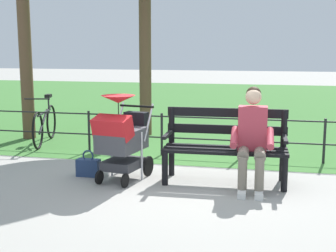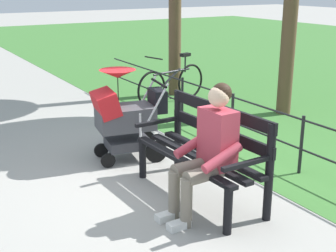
{
  "view_description": "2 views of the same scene",
  "coord_description": "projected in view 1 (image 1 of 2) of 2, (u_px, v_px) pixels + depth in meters",
  "views": [
    {
      "loc": [
        -1.13,
        5.89,
        1.76
      ],
      "look_at": [
        0.18,
        0.12,
        0.76
      ],
      "focal_mm": 49.76,
      "sensor_mm": 36.0,
      "label": 1
    },
    {
      "loc": [
        -4.21,
        2.53,
        2.16
      ],
      "look_at": [
        0.02,
        0.0,
        0.63
      ],
      "focal_mm": 50.17,
      "sensor_mm": 36.0,
      "label": 2
    }
  ],
  "objects": [
    {
      "name": "ground_plane",
      "position": [
        184.0,
        181.0,
        6.2
      ],
      "size": [
        60.0,
        60.0,
        0.0
      ],
      "primitive_type": "plane",
      "color": "#9E9B93"
    },
    {
      "name": "grass_lawn",
      "position": [
        237.0,
        104.0,
        14.66
      ],
      "size": [
        40.0,
        16.0,
        0.01
      ],
      "primitive_type": "cube",
      "color": "#3D7533",
      "rests_on": "ground"
    },
    {
      "name": "park_bench",
      "position": [
        225.0,
        142.0,
        6.11
      ],
      "size": [
        1.62,
        0.65,
        0.96
      ],
      "color": "black",
      "rests_on": "ground"
    },
    {
      "name": "person_on_bench",
      "position": [
        252.0,
        135.0,
        5.79
      ],
      "size": [
        0.54,
        0.74,
        1.28
      ],
      "color": "slate",
      "rests_on": "ground"
    },
    {
      "name": "stroller",
      "position": [
        122.0,
        137.0,
        6.14
      ],
      "size": [
        0.64,
        0.95,
        1.15
      ],
      "color": "black",
      "rests_on": "ground"
    },
    {
      "name": "handbag",
      "position": [
        88.0,
        167.0,
        6.42
      ],
      "size": [
        0.32,
        0.14,
        0.37
      ],
      "color": "navy",
      "rests_on": "ground"
    },
    {
      "name": "park_fence",
      "position": [
        232.0,
        133.0,
        7.37
      ],
      "size": [
        8.93,
        0.04,
        0.7
      ],
      "color": "black",
      "rests_on": "ground"
    },
    {
      "name": "bicycle",
      "position": [
        45.0,
        124.0,
        8.57
      ],
      "size": [
        0.54,
        1.62,
        0.89
      ],
      "color": "black",
      "rests_on": "ground"
    }
  ]
}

